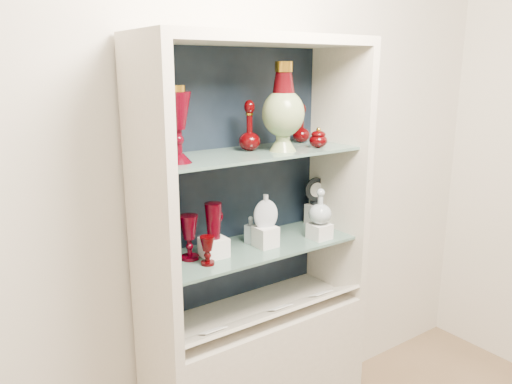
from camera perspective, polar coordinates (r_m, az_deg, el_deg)
wall_back at (r=2.27m, az=-3.23°, el=3.55°), size 3.50×0.02×2.80m
cabinet_base at (r=2.50m, az=-0.00°, el=-20.99°), size 1.00×0.40×0.75m
cabinet_back_panel at (r=2.26m, az=-2.79°, el=1.57°), size 0.98×0.02×1.15m
cabinet_side_left at (r=1.88m, az=-12.02°, el=-1.33°), size 0.04×0.40×1.15m
cabinet_side_right at (r=2.41m, az=9.35°, el=2.19°), size 0.04×0.40×1.15m
cabinet_top_cap at (r=2.05m, az=-0.00°, el=17.04°), size 1.00×0.40×0.04m
shelf_lower at (r=2.20m, az=-0.30°, el=-6.36°), size 0.92×0.34×0.01m
shelf_upper at (r=2.09m, az=-0.32°, el=4.46°), size 0.92×0.34×0.01m
label_ledge at (r=2.22m, az=1.70°, el=-13.73°), size 0.92×0.17×0.09m
label_card_0 at (r=2.38m, az=7.34°, el=-11.43°), size 0.10×0.06×0.03m
label_card_1 at (r=2.07m, az=-4.97°, el=-15.49°), size 0.10×0.06×0.03m
label_card_2 at (r=2.24m, az=2.73°, el=-13.04°), size 0.10×0.06×0.03m
pedestal_lamp_left at (r=1.90m, az=-12.10°, el=6.69°), size 0.09×0.09×0.22m
pedestal_lamp_right at (r=1.85m, az=-9.00°, el=7.61°), size 0.14×0.14×0.28m
enamel_urn at (r=2.10m, az=3.13°, el=9.67°), size 0.19×0.19×0.37m
ruby_decanter_a at (r=2.11m, az=-0.75°, el=7.95°), size 0.12×0.12×0.24m
ruby_decanter_b at (r=2.36m, az=5.22°, el=7.97°), size 0.10×0.10×0.19m
lidded_bowl at (r=2.21m, az=7.13°, el=6.22°), size 0.11×0.11×0.09m
cobalt_goblet at (r=2.01m, az=-10.04°, el=-5.50°), size 0.08×0.08×0.20m
ruby_goblet_tall at (r=2.05m, az=-7.65°, el=-5.17°), size 0.08×0.08×0.19m
ruby_goblet_small at (r=2.00m, az=-5.57°, el=-6.68°), size 0.08×0.08×0.12m
riser_ruby_pitcher at (r=2.08m, az=-4.83°, el=-6.30°), size 0.10×0.10×0.08m
ruby_pitcher at (r=2.05m, az=-4.89°, el=-3.30°), size 0.13×0.11×0.15m
clear_square_bottle at (r=2.23m, az=-0.61°, el=-4.32°), size 0.05×0.05×0.12m
riser_flat_flask at (r=2.19m, az=1.10°, el=-5.11°), size 0.09×0.09×0.09m
flat_flask at (r=2.15m, az=1.12°, el=-2.10°), size 0.11×0.08×0.15m
riser_clear_round_decanter at (r=2.31m, az=7.27°, el=-4.46°), size 0.09×0.09×0.07m
clear_round_decanter at (r=2.27m, az=7.35°, el=-1.74°), size 0.12×0.12×0.16m
riser_cameo_medallion at (r=2.51m, az=6.79°, el=-2.52°), size 0.08×0.08×0.10m
cameo_medallion at (r=2.48m, az=6.87°, el=0.14°), size 0.13×0.07×0.14m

